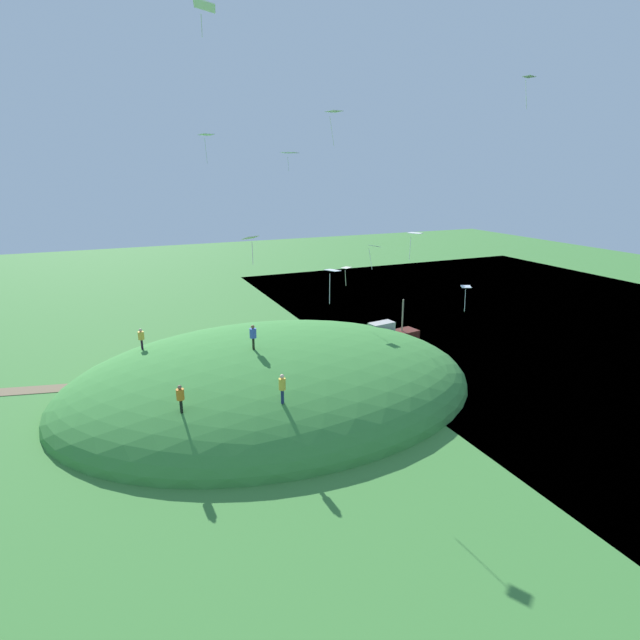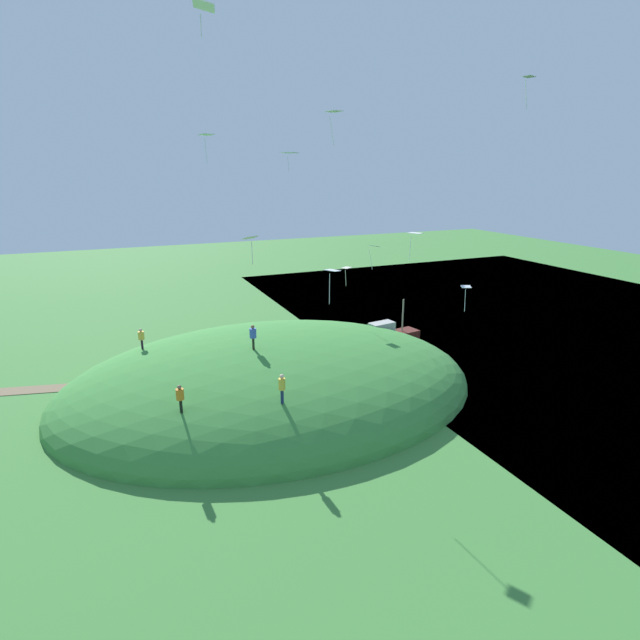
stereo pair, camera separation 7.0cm
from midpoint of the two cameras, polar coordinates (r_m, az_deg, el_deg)
name	(u,v)px [view 1 (the left image)]	position (r m, az deg, el deg)	size (l,w,h in m)	color
ground_plane	(340,370)	(41.64, 2.28, -5.68)	(160.00, 160.00, 0.00)	#3E7C36
lake_water	(584,331)	(59.03, 27.79, -1.07)	(52.13, 80.00, 0.40)	#2B4B67
grass_hill	(272,387)	(38.62, -5.57, -7.60)	(31.39, 24.39, 7.50)	#398136
dirt_path	(22,391)	(43.86, -30.82, -6.94)	(10.57, 1.49, 0.04)	#776348
boat_on_lake	(387,338)	(46.64, 7.65, -2.09)	(6.30, 2.51, 4.44)	#532019
person_on_hilltop	(253,334)	(35.34, -7.70, -1.62)	(0.53, 0.53, 1.78)	black
person_near_shore	(282,385)	(29.33, -4.40, -7.41)	(0.57, 0.57, 1.82)	navy
person_with_child	(141,337)	(40.20, -19.75, -1.79)	(0.49, 0.49, 1.63)	black
person_watching_kites	(180,396)	(29.68, -15.69, -8.29)	(0.47, 0.47, 1.68)	black
kite_0	(346,269)	(43.87, 2.96, 5.86)	(1.12, 1.05, 1.67)	#F3E6D0
kite_1	(204,6)	(22.69, -13.15, 31.46)	(1.05, 1.32, 1.20)	silver
kite_2	(415,234)	(39.85, 10.68, 9.56)	(1.15, 1.28, 2.09)	white
kite_3	(529,79)	(31.28, 22.61, 23.97)	(0.82, 0.69, 1.63)	white
kite_4	(290,153)	(35.67, -3.53, 18.44)	(1.27, 1.34, 1.23)	white
kite_5	(466,289)	(36.56, 16.22, 3.39)	(0.81, 0.70, 1.90)	white
kite_6	(334,113)	(35.69, 1.53, 22.51)	(0.92, 1.22, 2.16)	white
kite_7	(374,248)	(44.20, 6.11, 8.20)	(0.93, 1.10, 2.18)	white
kite_8	(251,239)	(25.61, -7.97, 9.09)	(0.90, 0.78, 1.44)	#F2DED1
kite_9	(332,273)	(30.63, 1.34, 5.40)	(0.96, 1.07, 2.17)	silver
kite_10	(206,136)	(33.21, -12.90, 19.72)	(1.04, 0.91, 1.74)	white
mooring_post	(333,341)	(46.40, 1.48, -2.37)	(0.14, 0.14, 1.40)	brown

